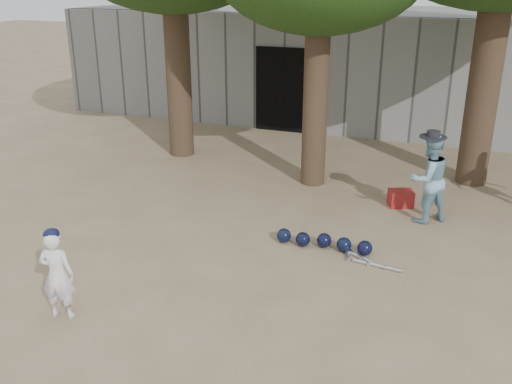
% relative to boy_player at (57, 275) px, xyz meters
% --- Properties ---
extents(ground, '(70.00, 70.00, 0.00)m').
position_rel_boy_player_xyz_m(ground, '(1.00, 1.57, -0.58)').
color(ground, '#937C5E').
rests_on(ground, ground).
extents(boy_player, '(0.48, 0.37, 1.16)m').
position_rel_boy_player_xyz_m(boy_player, '(0.00, 0.00, 0.00)').
color(boy_player, white).
rests_on(boy_player, ground).
extents(spectator_blue, '(0.93, 0.92, 1.52)m').
position_rel_boy_player_xyz_m(spectator_blue, '(3.91, 4.63, 0.18)').
color(spectator_blue, '#7FAFC4').
rests_on(spectator_blue, ground).
extents(red_bag, '(0.51, 0.46, 0.30)m').
position_rel_boy_player_xyz_m(red_bag, '(3.44, 5.15, -0.43)').
color(red_bag, '#9E2C15').
rests_on(red_bag, ground).
extents(back_building, '(16.00, 5.24, 3.00)m').
position_rel_boy_player_xyz_m(back_building, '(1.00, 11.90, 0.92)').
color(back_building, gray).
rests_on(back_building, ground).
extents(helmet_row, '(1.51, 0.31, 0.23)m').
position_rel_boy_player_xyz_m(helmet_row, '(2.56, 2.98, -0.46)').
color(helmet_row, black).
rests_on(helmet_row, ground).
extents(bat_pile, '(1.05, 0.78, 0.06)m').
position_rel_boy_player_xyz_m(bat_pile, '(3.18, 2.85, -0.55)').
color(bat_pile, silver).
rests_on(bat_pile, ground).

